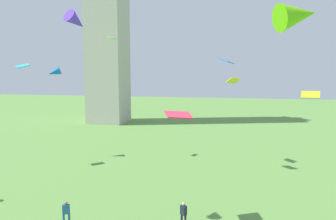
{
  "coord_description": "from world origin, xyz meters",
  "views": [
    {
      "loc": [
        7.09,
        -2.16,
        9.72
      ],
      "look_at": [
        1.94,
        21.98,
        6.76
      ],
      "focal_mm": 33.48,
      "sensor_mm": 36.0,
      "label": 1
    }
  ],
  "objects": [
    {
      "name": "kite_flying_0",
      "position": [
        -13.96,
        25.96,
        10.39
      ],
      "size": [
        1.5,
        1.5,
        0.56
      ],
      "rotation": [
        0.0,
        0.0,
        0.88
      ],
      "color": "#29B0B4"
    },
    {
      "name": "kite_flying_6",
      "position": [
        6.09,
        31.44,
        10.93
      ],
      "size": [
        1.8,
        1.83,
        0.69
      ],
      "rotation": [
        0.0,
        0.0,
        2.4
      ],
      "color": "blue"
    },
    {
      "name": "kite_flying_8",
      "position": [
        14.54,
        31.48,
        7.52
      ],
      "size": [
        1.95,
        1.5,
        0.72
      ],
      "rotation": [
        0.0,
        0.0,
        6.02
      ],
      "color": "gold"
    },
    {
      "name": "kite_flying_4",
      "position": [
        10.3,
        16.16,
        12.77
      ],
      "size": [
        2.78,
        2.33,
        1.87
      ],
      "rotation": [
        0.0,
        0.0,
        1.97
      ],
      "color": "#63CC0C"
    },
    {
      "name": "person_2",
      "position": [
        -3.24,
        15.09,
        0.91
      ],
      "size": [
        0.49,
        0.34,
        1.6
      ],
      "rotation": [
        0.0,
        0.0,
        3.39
      ],
      "color": "#235693",
      "rests_on": "ground_plane"
    },
    {
      "name": "person_3",
      "position": [
        4.11,
        16.53,
        0.9
      ],
      "size": [
        0.47,
        0.44,
        1.59
      ],
      "rotation": [
        0.0,
        0.0,
        2.46
      ],
      "color": "#1E2333",
      "rests_on": "ground_plane"
    },
    {
      "name": "kite_flying_9",
      "position": [
        -2.52,
        15.9,
        12.85
      ],
      "size": [
        1.39,
        1.72,
        1.36
      ],
      "rotation": [
        0.0,
        0.0,
        2.74
      ],
      "color": "#542DED"
    },
    {
      "name": "kite_flying_3",
      "position": [
        -6.31,
        31.0,
        13.53
      ],
      "size": [
        1.06,
        1.23,
        0.31
      ],
      "rotation": [
        0.0,
        0.0,
        1.13
      ],
      "color": "#4DD621"
    },
    {
      "name": "kite_flying_7",
      "position": [
        -12.69,
        29.57,
        9.75
      ],
      "size": [
        1.85,
        1.57,
        1.36
      ],
      "rotation": [
        0.0,
        0.0,
        5.18
      ],
      "color": "blue"
    },
    {
      "name": "kite_flying_2",
      "position": [
        3.65,
        17.2,
        7.06
      ],
      "size": [
        1.93,
        1.72,
        0.48
      ],
      "rotation": [
        0.0,
        0.0,
        3.6
      ],
      "color": "#EB3451"
    },
    {
      "name": "kite_flying_1",
      "position": [
        6.92,
        29.19,
        8.95
      ],
      "size": [
        1.42,
        1.55,
        0.67
      ],
      "rotation": [
        0.0,
        0.0,
        5.16
      ],
      "color": "yellow"
    }
  ]
}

